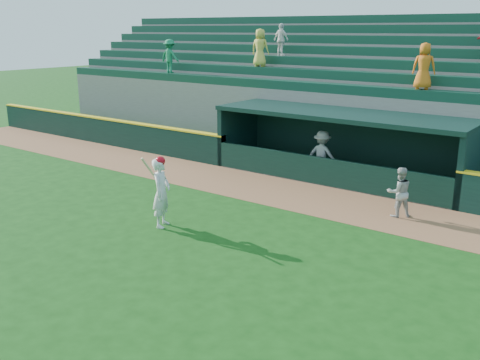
% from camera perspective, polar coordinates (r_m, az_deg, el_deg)
% --- Properties ---
extents(ground, '(120.00, 120.00, 0.00)m').
position_cam_1_polar(ground, '(14.09, -3.91, -6.52)').
color(ground, '#124110').
rests_on(ground, ground).
extents(warning_track, '(40.00, 3.00, 0.01)m').
position_cam_1_polar(warning_track, '(17.86, 6.34, -1.68)').
color(warning_track, brown).
rests_on(warning_track, ground).
extents(field_wall_left, '(15.50, 0.30, 1.20)m').
position_cam_1_polar(field_wall_left, '(26.90, -14.86, 5.12)').
color(field_wall_left, black).
rests_on(field_wall_left, ground).
extents(wall_stripe_left, '(15.50, 0.32, 0.06)m').
position_cam_1_polar(wall_stripe_left, '(26.80, -14.96, 6.45)').
color(wall_stripe_left, yellow).
rests_on(wall_stripe_left, field_wall_left).
extents(dugout_player_front, '(0.92, 0.91, 1.50)m').
position_cam_1_polar(dugout_player_front, '(16.30, 16.62, -1.25)').
color(dugout_player_front, '#A4A49F').
rests_on(dugout_player_front, ground).
extents(dugout_player_inside, '(1.22, 0.79, 1.78)m').
position_cam_1_polar(dugout_player_inside, '(19.86, 8.73, 2.66)').
color(dugout_player_inside, '#ADADA7').
rests_on(dugout_player_inside, ground).
extents(dugout, '(9.40, 2.80, 2.46)m').
position_cam_1_polar(dugout, '(20.19, 10.94, 4.13)').
color(dugout, slate).
rests_on(dugout, ground).
extents(stands, '(34.50, 6.27, 7.12)m').
position_cam_1_polar(stands, '(24.17, 15.88, 8.20)').
color(stands, slate).
rests_on(stands, ground).
extents(batter_at_plate, '(0.71, 0.89, 2.03)m').
position_cam_1_polar(batter_at_plate, '(14.95, -8.38, -1.25)').
color(batter_at_plate, silver).
rests_on(batter_at_plate, ground).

